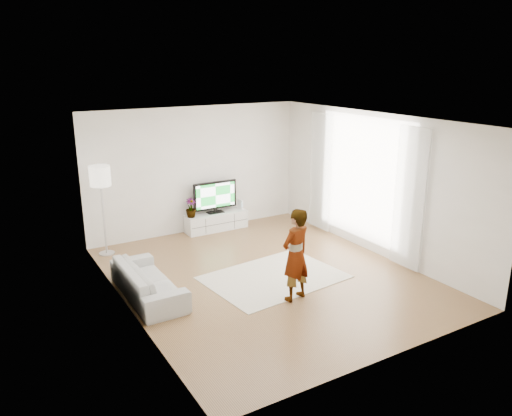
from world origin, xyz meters
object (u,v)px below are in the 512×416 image
television (215,196)px  rug (274,277)px  sofa (148,281)px  player (296,255)px  floor_lamp (100,180)px  media_console (216,221)px

television → rug: bearing=-95.4°
sofa → player: bearing=-123.5°
rug → floor_lamp: (-2.28, 2.68, 1.52)m
media_console → rug: 2.91m
media_console → floor_lamp: floor_lamp is taller
rug → player: 1.18m
rug → player: size_ratio=1.54×
rug → player: bearing=-100.4°
rug → television: bearing=84.6°
television → sofa: size_ratio=0.55×
player → rug: bearing=-114.3°
floor_lamp → sofa: bearing=-87.3°
sofa → floor_lamp: (-0.11, 2.24, 1.25)m
player → sofa: 2.46m
rug → player: player is taller
media_console → floor_lamp: (-2.56, -0.21, 1.32)m
player → floor_lamp: (-2.12, 3.56, 0.75)m
media_console → player: size_ratio=0.94×
media_console → sofa: bearing=-135.0°
television → rug: 3.03m
player → media_console: bearing=-110.5°
television → player: bearing=-96.6°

